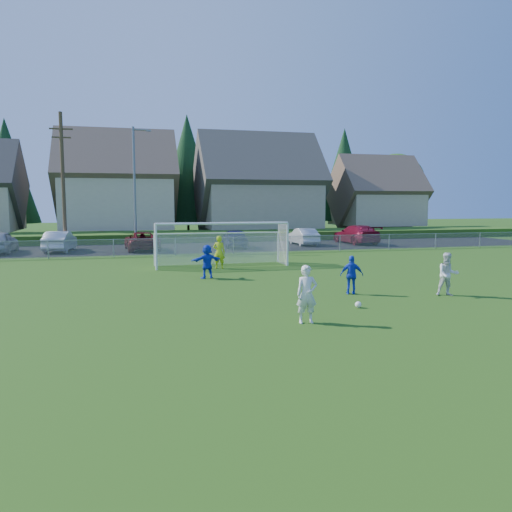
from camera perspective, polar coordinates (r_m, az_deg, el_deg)
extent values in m
plane|color=#193D0C|center=(13.31, 8.79, -9.67)|extent=(160.00, 160.00, 0.00)
plane|color=black|center=(39.74, -7.07, 0.97)|extent=(60.00, 60.00, 0.00)
cube|color=#1E420F|center=(47.13, -8.27, 2.25)|extent=(70.00, 6.00, 0.80)
sphere|color=white|center=(17.54, 11.60, -5.47)|extent=(0.22, 0.22, 0.22)
imported|color=silver|center=(15.02, 5.83, -4.37)|extent=(0.66, 0.46, 1.75)
imported|color=silver|center=(20.59, 21.06, -1.97)|extent=(0.98, 0.87, 1.68)
imported|color=#1538C9|center=(19.94, 10.89, -2.14)|extent=(0.97, 0.66, 1.52)
imported|color=#1538C9|center=(23.74, -5.62, -0.62)|extent=(1.56, 0.83, 1.61)
imported|color=#CAE31A|center=(27.12, -4.24, 0.44)|extent=(0.77, 0.64, 1.79)
imported|color=silver|center=(38.98, -21.51, 1.56)|extent=(2.01, 4.64, 1.48)
imported|color=#5D0A11|center=(38.21, -12.91, 1.68)|extent=(2.66, 5.13, 1.38)
imported|color=#16164D|center=(39.48, -2.47, 2.05)|extent=(2.07, 4.48, 1.49)
imported|color=silver|center=(42.08, 5.44, 2.22)|extent=(1.55, 4.26, 1.39)
imported|color=maroon|center=(44.01, 11.38, 2.44)|extent=(2.43, 5.61, 1.61)
cylinder|color=white|center=(26.89, -11.35, 0.98)|extent=(0.12, 0.12, 2.44)
cylinder|color=white|center=(28.24, 3.61, 1.34)|extent=(0.12, 0.12, 2.44)
cylinder|color=white|center=(27.25, -3.70, 3.73)|extent=(7.30, 0.12, 0.12)
cylinder|color=white|center=(28.71, -11.54, 0.66)|extent=(0.08, 0.08, 1.80)
cylinder|color=white|center=(29.98, 2.54, 1.01)|extent=(0.08, 0.08, 1.80)
cylinder|color=white|center=(29.05, -4.36, 2.62)|extent=(7.30, 0.08, 0.08)
cube|color=silver|center=(29.12, -4.35, 0.85)|extent=(7.30, 0.02, 1.80)
cube|color=silver|center=(27.78, -11.45, 1.14)|extent=(0.02, 1.80, 2.44)
cube|color=silver|center=(29.10, 3.06, 1.48)|extent=(0.02, 1.80, 2.44)
cube|color=silver|center=(28.13, -4.05, 3.80)|extent=(7.30, 1.80, 0.02)
cube|color=gray|center=(34.21, -5.89, 2.10)|extent=(52.00, 0.03, 0.03)
cube|color=gray|center=(34.26, -5.88, 1.14)|extent=(52.00, 0.02, 1.14)
cylinder|color=gray|center=(34.26, -5.88, 1.14)|extent=(0.06, 0.06, 1.20)
cylinder|color=slate|center=(37.75, -13.70, 7.39)|extent=(0.18, 0.18, 9.00)
cylinder|color=slate|center=(38.11, -13.10, 13.88)|extent=(1.20, 0.12, 0.12)
cube|color=slate|center=(38.12, -12.17, 13.83)|extent=(0.36, 0.18, 0.12)
cylinder|color=#473321|center=(39.01, -21.18, 7.84)|extent=(0.26, 0.26, 10.00)
cube|color=#473321|center=(39.33, -21.40, 13.38)|extent=(1.60, 0.10, 0.10)
cube|color=#473321|center=(39.25, -21.37, 12.51)|extent=(1.30, 0.10, 0.10)
cube|color=#C6B58E|center=(54.75, -15.54, 5.94)|extent=(11.00, 9.00, 5.50)
pyramid|color=brown|center=(55.28, -15.78, 13.96)|extent=(12.10, 9.90, 4.96)
cube|color=tan|center=(55.56, 0.19, 5.91)|extent=(12.00, 10.00, 5.00)
pyramid|color=#4C473F|center=(56.09, 0.20, 14.12)|extent=(13.20, 11.00, 5.52)
cube|color=tan|center=(62.01, 13.54, 5.31)|extent=(9.00, 8.00, 4.00)
pyramid|color=brown|center=(62.25, 13.69, 11.22)|extent=(9.90, 8.80, 4.41)
cylinder|color=#382616|center=(63.14, -26.32, 2.85)|extent=(0.30, 0.30, 1.20)
cone|color=#143819|center=(63.16, -26.60, 8.70)|extent=(6.76, 6.76, 11.70)
cylinder|color=#382616|center=(62.88, -17.17, 3.21)|extent=(0.30, 0.30, 1.20)
cone|color=#143819|center=(62.88, -17.34, 8.68)|extent=(6.24, 6.24, 10.80)
cylinder|color=#382616|center=(60.24, -7.74, 3.31)|extent=(0.30, 0.30, 1.20)
cone|color=#143819|center=(60.29, -7.83, 9.87)|extent=(7.28, 7.28, 12.60)
cylinder|color=#382616|center=(64.09, 0.97, 4.77)|extent=(0.36, 0.36, 3.96)
sphere|color=#2B5B19|center=(64.15, 0.98, 9.10)|extent=(8.36, 8.36, 8.36)
cylinder|color=#382616|center=(65.67, 9.90, 3.51)|extent=(0.30, 0.30, 1.20)
cone|color=#143819|center=(65.69, 10.00, 9.14)|extent=(6.76, 6.76, 11.70)
cylinder|color=#382616|center=(70.18, 15.55, 4.53)|extent=(0.36, 0.36, 3.60)
sphere|color=#2B5B19|center=(70.21, 15.66, 8.12)|extent=(7.60, 7.60, 7.60)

